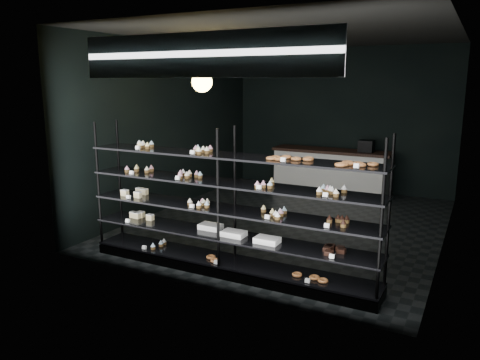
# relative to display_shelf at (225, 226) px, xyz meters

# --- Properties ---
(room) EXTENTS (5.01, 6.01, 3.20)m
(room) POSITION_rel_display_shelf_xyz_m (-0.04, 2.45, 0.97)
(room) COLOR black
(room) RESTS_ON ground
(display_shelf) EXTENTS (4.00, 0.50, 1.91)m
(display_shelf) POSITION_rel_display_shelf_xyz_m (0.00, 0.00, 0.00)
(display_shelf) COLOR black
(display_shelf) RESTS_ON room
(signage) EXTENTS (3.30, 0.05, 0.50)m
(signage) POSITION_rel_display_shelf_xyz_m (-0.04, -0.48, 2.12)
(signage) COLOR #0B1A3B
(signage) RESTS_ON room
(pendant_lamp) EXTENTS (0.30, 0.30, 0.88)m
(pendant_lamp) POSITION_rel_display_shelf_xyz_m (-0.93, 0.98, 1.82)
(pendant_lamp) COLOR black
(pendant_lamp) RESTS_ON room
(service_counter) EXTENTS (2.59, 0.65, 1.23)m
(service_counter) POSITION_rel_display_shelf_xyz_m (-0.07, 4.95, -0.13)
(service_counter) COLOR silver
(service_counter) RESTS_ON room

